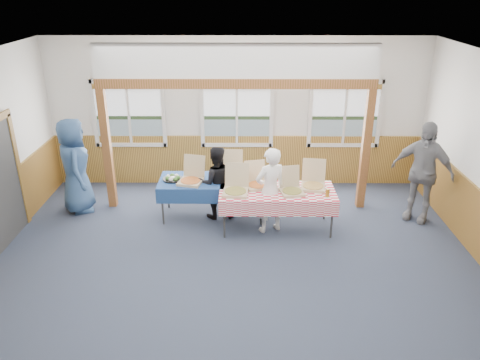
% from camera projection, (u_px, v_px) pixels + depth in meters
% --- Properties ---
extents(floor, '(8.00, 8.00, 0.00)m').
position_uv_depth(floor, '(234.00, 270.00, 7.40)').
color(floor, '#2B3246').
rests_on(floor, ground).
extents(ceiling, '(8.00, 8.00, 0.00)m').
position_uv_depth(ceiling, '(233.00, 65.00, 6.13)').
color(ceiling, white).
rests_on(ceiling, wall_back).
extents(wall_back, '(8.00, 0.00, 8.00)m').
position_uv_depth(wall_back, '(237.00, 113.00, 9.98)').
color(wall_back, silver).
rests_on(wall_back, floor).
extents(wall_front, '(8.00, 0.00, 8.00)m').
position_uv_depth(wall_front, '(226.00, 357.00, 3.55)').
color(wall_front, silver).
rests_on(wall_front, floor).
extents(wainscot_back, '(7.98, 0.05, 1.10)m').
position_uv_depth(wainscot_back, '(237.00, 160.00, 10.37)').
color(wainscot_back, brown).
rests_on(wainscot_back, floor).
extents(window_left, '(1.56, 0.10, 1.46)m').
position_uv_depth(window_left, '(129.00, 110.00, 9.92)').
color(window_left, silver).
rests_on(window_left, wall_back).
extents(window_mid, '(1.56, 0.10, 1.46)m').
position_uv_depth(window_mid, '(237.00, 110.00, 9.91)').
color(window_mid, silver).
rests_on(window_mid, wall_back).
extents(window_right, '(1.56, 0.10, 1.46)m').
position_uv_depth(window_right, '(345.00, 110.00, 9.89)').
color(window_right, silver).
rests_on(window_right, wall_back).
extents(post_left, '(0.15, 0.15, 2.40)m').
position_uv_depth(post_left, '(107.00, 150.00, 9.05)').
color(post_left, brown).
rests_on(post_left, floor).
extents(post_right, '(0.15, 0.15, 2.40)m').
position_uv_depth(post_right, '(365.00, 150.00, 9.02)').
color(post_right, brown).
rests_on(post_right, floor).
extents(cross_beam, '(5.15, 0.18, 0.18)m').
position_uv_depth(cross_beam, '(236.00, 83.00, 8.52)').
color(cross_beam, brown).
rests_on(cross_beam, post_left).
extents(table_left, '(2.19, 1.59, 0.76)m').
position_uv_depth(table_left, '(213.00, 182.00, 8.83)').
color(table_left, '#2E2E2E').
rests_on(table_left, floor).
extents(table_right, '(2.07, 0.91, 0.76)m').
position_uv_depth(table_right, '(277.00, 193.00, 8.38)').
color(table_right, '#2E2E2E').
rests_on(table_right, floor).
extents(pizza_box_a, '(0.52, 0.59, 0.45)m').
position_uv_depth(pizza_box_a, '(191.00, 179.00, 8.68)').
color(pizza_box_a, tan).
rests_on(pizza_box_a, table_left).
extents(pizza_box_b, '(0.43, 0.53, 0.46)m').
position_uv_depth(pizza_box_b, '(231.00, 173.00, 8.93)').
color(pizza_box_b, tan).
rests_on(pizza_box_b, table_left).
extents(pizza_box_c, '(0.48, 0.57, 0.47)m').
position_uv_depth(pizza_box_c, '(236.00, 189.00, 8.25)').
color(pizza_box_c, tan).
rests_on(pizza_box_c, table_right).
extents(pizza_box_d, '(0.48, 0.54, 0.42)m').
position_uv_depth(pizza_box_d, '(257.00, 183.00, 8.51)').
color(pizza_box_d, tan).
rests_on(pizza_box_d, table_right).
extents(pizza_box_e, '(0.47, 0.53, 0.42)m').
position_uv_depth(pizza_box_e, '(291.00, 189.00, 8.26)').
color(pizza_box_e, tan).
rests_on(pizza_box_e, table_right).
extents(pizza_box_f, '(0.49, 0.57, 0.46)m').
position_uv_depth(pizza_box_f, '(313.00, 184.00, 8.46)').
color(pizza_box_f, tan).
rests_on(pizza_box_f, table_right).
extents(veggie_tray, '(0.37, 0.37, 0.09)m').
position_uv_depth(veggie_tray, '(173.00, 178.00, 8.80)').
color(veggie_tray, black).
rests_on(veggie_tray, table_left).
extents(drink_glass, '(0.07, 0.07, 0.15)m').
position_uv_depth(drink_glass, '(327.00, 193.00, 8.10)').
color(drink_glass, '#976419').
rests_on(drink_glass, table_right).
extents(woman_white, '(0.69, 0.59, 1.59)m').
position_uv_depth(woman_white, '(270.00, 191.00, 8.27)').
color(woman_white, white).
rests_on(woman_white, floor).
extents(woman_black, '(0.77, 0.64, 1.42)m').
position_uv_depth(woman_black, '(216.00, 183.00, 8.81)').
color(woman_black, black).
rests_on(woman_black, floor).
extents(man_blue, '(0.88, 1.07, 1.87)m').
position_uv_depth(man_blue, '(75.00, 166.00, 8.98)').
color(man_blue, '#31507B').
rests_on(man_blue, floor).
extents(person_grey, '(1.20, 1.03, 1.93)m').
position_uv_depth(person_grey, '(422.00, 172.00, 8.63)').
color(person_grey, gray).
rests_on(person_grey, floor).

